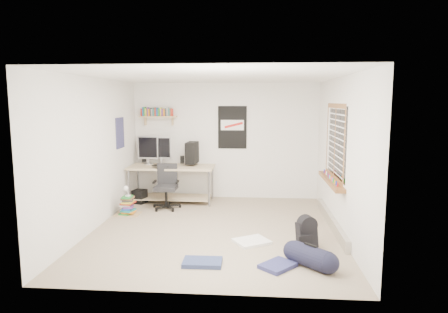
# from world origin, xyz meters

# --- Properties ---
(floor) EXTENTS (4.00, 4.50, 0.01)m
(floor) POSITION_xyz_m (0.00, 0.00, -0.01)
(floor) COLOR gray
(floor) RESTS_ON ground
(ceiling) EXTENTS (4.00, 4.50, 0.01)m
(ceiling) POSITION_xyz_m (0.00, 0.00, 2.50)
(ceiling) COLOR white
(ceiling) RESTS_ON ground
(back_wall) EXTENTS (4.00, 0.01, 2.50)m
(back_wall) POSITION_xyz_m (0.00, 2.25, 1.25)
(back_wall) COLOR silver
(back_wall) RESTS_ON ground
(left_wall) EXTENTS (0.01, 4.50, 2.50)m
(left_wall) POSITION_xyz_m (-2.00, 0.00, 1.25)
(left_wall) COLOR silver
(left_wall) RESTS_ON ground
(right_wall) EXTENTS (0.01, 4.50, 2.50)m
(right_wall) POSITION_xyz_m (2.00, 0.00, 1.25)
(right_wall) COLOR silver
(right_wall) RESTS_ON ground
(desk) EXTENTS (1.78, 0.82, 0.81)m
(desk) POSITION_xyz_m (-1.09, 1.74, 0.36)
(desk) COLOR beige
(desk) RESTS_ON floor
(monitor_left) EXTENTS (0.45, 0.14, 0.49)m
(monitor_left) POSITION_xyz_m (-1.64, 1.95, 1.05)
(monitor_left) COLOR #B1B2B6
(monitor_left) RESTS_ON desk
(monitor_right) EXTENTS (0.43, 0.11, 0.47)m
(monitor_right) POSITION_xyz_m (-1.37, 2.00, 1.04)
(monitor_right) COLOR #96959A
(monitor_right) RESTS_ON desk
(pc_tower) EXTENTS (0.24, 0.45, 0.45)m
(pc_tower) POSITION_xyz_m (-0.69, 1.92, 1.03)
(pc_tower) COLOR black
(pc_tower) RESTS_ON desk
(keyboard) EXTENTS (0.41, 0.25, 0.02)m
(keyboard) POSITION_xyz_m (-1.24, 1.48, 0.81)
(keyboard) COLOR black
(keyboard) RESTS_ON desk
(speaker_left) EXTENTS (0.11, 0.11, 0.17)m
(speaker_left) POSITION_xyz_m (-1.75, 2.00, 0.89)
(speaker_left) COLOR black
(speaker_left) RESTS_ON desk
(speaker_right) EXTENTS (0.10, 0.10, 0.16)m
(speaker_right) POSITION_xyz_m (-0.89, 1.86, 0.89)
(speaker_right) COLOR black
(speaker_right) RESTS_ON desk
(office_chair) EXTENTS (0.61, 0.61, 0.89)m
(office_chair) POSITION_xyz_m (-1.09, 1.20, 0.49)
(office_chair) COLOR black
(office_chair) RESTS_ON floor
(wall_shelf) EXTENTS (0.80, 0.22, 0.24)m
(wall_shelf) POSITION_xyz_m (-1.45, 2.14, 1.78)
(wall_shelf) COLOR tan
(wall_shelf) RESTS_ON back_wall
(poster_back_wall) EXTENTS (0.62, 0.03, 0.92)m
(poster_back_wall) POSITION_xyz_m (0.15, 2.23, 1.55)
(poster_back_wall) COLOR black
(poster_back_wall) RESTS_ON back_wall
(poster_left_wall) EXTENTS (0.02, 0.42, 0.60)m
(poster_left_wall) POSITION_xyz_m (-1.99, 1.20, 1.50)
(poster_left_wall) COLOR navy
(poster_left_wall) RESTS_ON left_wall
(window) EXTENTS (0.10, 1.50, 1.26)m
(window) POSITION_xyz_m (1.95, 0.30, 1.45)
(window) COLOR brown
(window) RESTS_ON right_wall
(baseboard_heater) EXTENTS (0.08, 2.50, 0.18)m
(baseboard_heater) POSITION_xyz_m (1.96, 0.30, 0.09)
(baseboard_heater) COLOR #B7B2A8
(baseboard_heater) RESTS_ON floor
(backpack) EXTENTS (0.33, 0.30, 0.37)m
(backpack) POSITION_xyz_m (1.41, -0.74, 0.20)
(backpack) COLOR black
(backpack) RESTS_ON floor
(duffel_bag) EXTENTS (0.40, 0.40, 0.55)m
(duffel_bag) POSITION_xyz_m (1.37, -1.42, 0.14)
(duffel_bag) COLOR black
(duffel_bag) RESTS_ON floor
(tshirt) EXTENTS (0.63, 0.60, 0.04)m
(tshirt) POSITION_xyz_m (0.61, -0.59, 0.02)
(tshirt) COLOR silver
(tshirt) RESTS_ON floor
(jeans_a) EXTENTS (0.51, 0.33, 0.06)m
(jeans_a) POSITION_xyz_m (-0.02, -1.45, 0.03)
(jeans_a) COLOR navy
(jeans_a) RESTS_ON floor
(jeans_b) EXTENTS (0.53, 0.54, 0.05)m
(jeans_b) POSITION_xyz_m (0.95, -1.47, 0.03)
(jeans_b) COLOR navy
(jeans_b) RESTS_ON floor
(book_stack) EXTENTS (0.50, 0.41, 0.33)m
(book_stack) POSITION_xyz_m (-1.73, 0.74, 0.15)
(book_stack) COLOR brown
(book_stack) RESTS_ON floor
(desk_lamp) EXTENTS (0.13, 0.19, 0.18)m
(desk_lamp) POSITION_xyz_m (-1.71, 0.72, 0.38)
(desk_lamp) COLOR white
(desk_lamp) RESTS_ON book_stack
(subwoofer) EXTENTS (0.31, 0.31, 0.28)m
(subwoofer) POSITION_xyz_m (-1.75, 1.59, 0.14)
(subwoofer) COLOR black
(subwoofer) RESTS_ON floor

